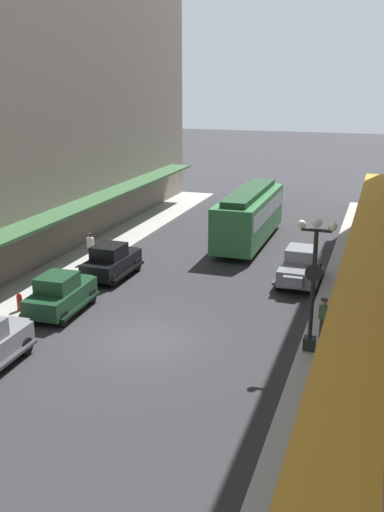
% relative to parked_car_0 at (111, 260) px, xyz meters
% --- Properties ---
extents(ground_plane, '(200.00, 200.00, 0.00)m').
position_rel_parked_car_0_xyz_m(ground_plane, '(4.67, -6.56, -0.94)').
color(ground_plane, '#2D2D30').
extents(sidewalk_right, '(3.00, 60.00, 0.15)m').
position_rel_parked_car_0_xyz_m(sidewalk_right, '(12.17, -6.56, -0.87)').
color(sidewalk_right, '#A8A59E').
rests_on(sidewalk_right, ground).
extents(parked_car_0, '(2.20, 4.28, 1.84)m').
position_rel_parked_car_0_xyz_m(parked_car_0, '(0.00, 0.00, 0.00)').
color(parked_car_0, black).
rests_on(parked_car_0, ground).
extents(parked_car_2, '(2.29, 4.31, 1.84)m').
position_rel_parked_car_0_xyz_m(parked_car_2, '(0.00, -5.07, 0.00)').
color(parked_car_2, '#193D23').
rests_on(parked_car_2, ground).
extents(parked_car_3, '(2.18, 4.27, 1.84)m').
position_rel_parked_car_0_xyz_m(parked_car_3, '(9.53, 2.27, 0.00)').
color(parked_car_3, slate).
rests_on(parked_car_3, ground).
extents(streetcar, '(2.54, 9.60, 3.46)m').
position_rel_parked_car_0_xyz_m(streetcar, '(5.31, 8.88, 0.96)').
color(streetcar, '#33723F').
rests_on(streetcar, ground).
extents(lamp_post_with_clock, '(1.42, 0.44, 5.16)m').
position_rel_parked_car_0_xyz_m(lamp_post_with_clock, '(11.07, -5.57, 2.04)').
color(lamp_post_with_clock, black).
rests_on(lamp_post_with_clock, sidewalk_right).
extents(fire_hydrant, '(0.24, 0.24, 0.82)m').
position_rel_parked_car_0_xyz_m(fire_hydrant, '(-1.68, -5.77, -0.38)').
color(fire_hydrant, '#B21E19').
rests_on(fire_hydrant, sidewalk_left).
extents(pedestrian_0, '(0.36, 0.28, 1.67)m').
position_rel_parked_car_0_xyz_m(pedestrian_0, '(11.41, -4.39, 0.07)').
color(pedestrian_0, '#2D2D33').
rests_on(pedestrian_0, sidewalk_right).
extents(pedestrian_1, '(0.36, 0.28, 1.67)m').
position_rel_parked_car_0_xyz_m(pedestrian_1, '(-2.09, 1.64, 0.07)').
color(pedestrian_1, slate).
rests_on(pedestrian_1, sidewalk_left).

